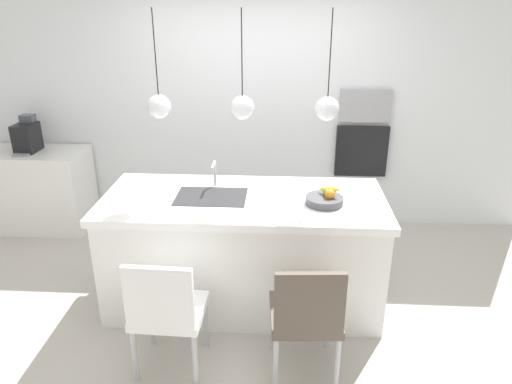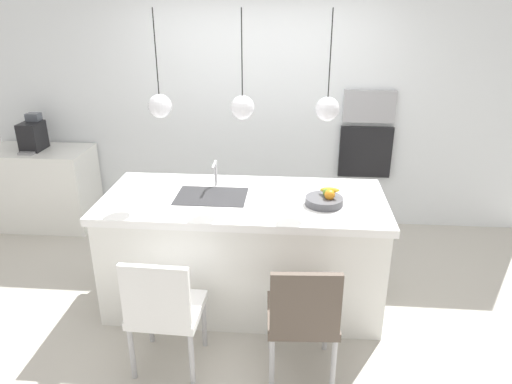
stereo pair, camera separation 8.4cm
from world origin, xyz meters
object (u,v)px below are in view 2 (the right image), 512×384
object	(u,v)px
coffee_machine	(33,135)
chair_middle	(303,315)
oven	(365,152)
fruit_bowl	(325,199)
microwave	(369,106)
chair_near	(164,308)

from	to	relation	value
coffee_machine	chair_middle	bearing A→B (deg)	-36.74
oven	chair_middle	size ratio (longest dim) A/B	0.62
fruit_bowl	chair_middle	world-z (taller)	fruit_bowl
microwave	chair_middle	world-z (taller)	microwave
fruit_bowl	oven	size ratio (longest dim) A/B	0.52
coffee_machine	oven	xyz separation A→B (m)	(3.58, 0.30, -0.19)
oven	microwave	bearing A→B (deg)	0.00
microwave	coffee_machine	bearing A→B (deg)	-175.25
fruit_bowl	coffee_machine	bearing A→B (deg)	155.84
chair_near	oven	bearing A→B (deg)	56.82
chair_near	microwave	bearing A→B (deg)	56.82
fruit_bowl	coffee_machine	xyz separation A→B (m)	(-3.05, 1.37, 0.06)
coffee_machine	oven	bearing A→B (deg)	4.75
coffee_machine	oven	world-z (taller)	coffee_machine
coffee_machine	fruit_bowl	bearing A→B (deg)	-24.16
fruit_bowl	microwave	size ratio (longest dim) A/B	0.54
microwave	oven	size ratio (longest dim) A/B	0.96
microwave	chair_near	bearing A→B (deg)	-123.18
microwave	fruit_bowl	bearing A→B (deg)	-107.45
chair_near	coffee_machine	bearing A→B (deg)	132.40
coffee_machine	microwave	world-z (taller)	microwave
microwave	chair_middle	distance (m)	2.69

